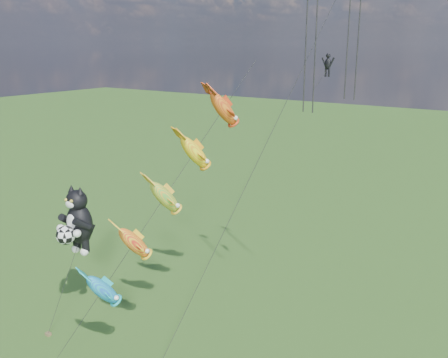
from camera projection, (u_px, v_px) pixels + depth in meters
The scene contains 3 objects.
cat_kite_rig at pixel (77, 221), 35.48m from camera, with size 2.46×4.13×10.74m.
fish_windsock_rig at pixel (164, 197), 31.95m from camera, with size 6.67×14.60×19.27m.
parafoil_rig at pixel (324, 54), 30.54m from camera, with size 5.99×16.85×25.96m.
Camera 1 is at (34.19, -18.26, 20.35)m, focal length 40.00 mm.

